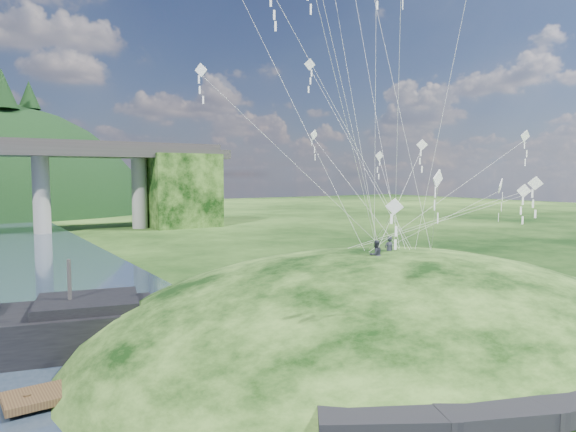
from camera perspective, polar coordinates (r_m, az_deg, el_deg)
ground at (r=24.28m, az=-0.28°, el=-18.15°), size 320.00×320.00×0.00m
grass_hill at (r=30.92m, az=10.73°, el=-16.09°), size 36.00×32.00×13.00m
wooden_dock at (r=25.42m, az=-14.34°, el=-16.27°), size 12.68×2.48×0.90m
kite_flyers at (r=29.23m, az=10.25°, el=-2.51°), size 2.66×1.54×1.65m
kite_swarm at (r=29.99m, az=10.09°, el=18.15°), size 19.59×17.49×20.18m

